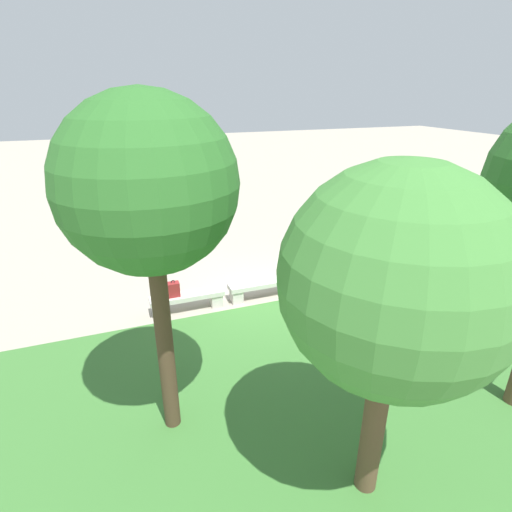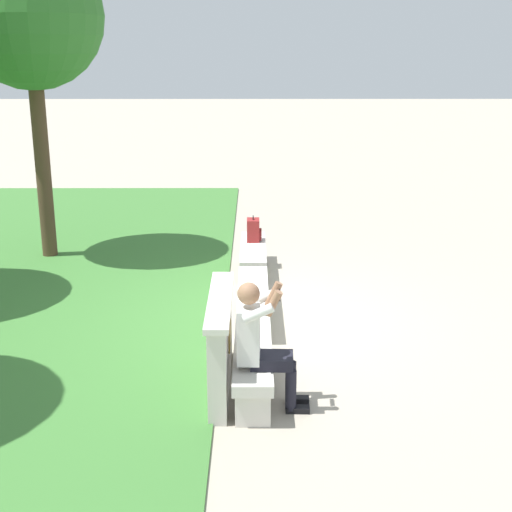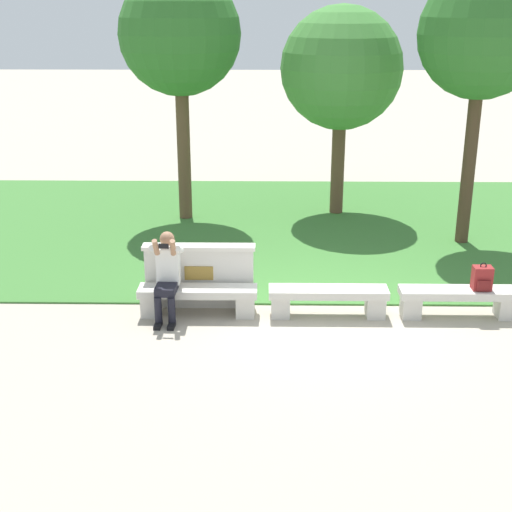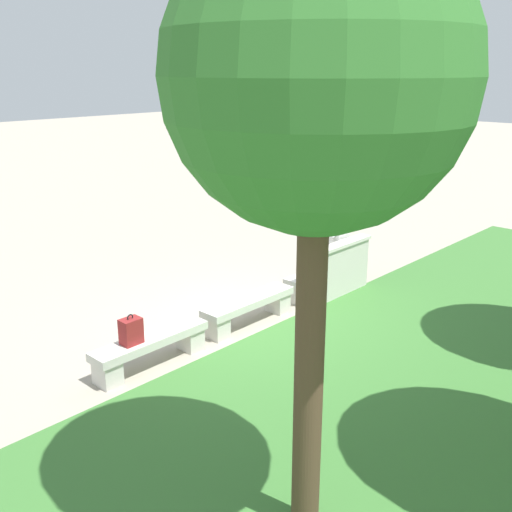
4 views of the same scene
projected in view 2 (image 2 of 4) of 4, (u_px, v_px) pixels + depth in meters
The scene contains 8 objects.
ground_plane at pixel (253, 318), 9.52m from camera, with size 80.00×80.00×0.00m, color #A89E8C.
bench_main at pixel (253, 361), 7.54m from camera, with size 1.80×0.40×0.45m.
bench_near at pixel (253, 298), 9.43m from camera, with size 1.80×0.40×0.45m.
bench_mid at pixel (253, 255), 11.32m from camera, with size 1.80×0.40×0.45m.
backrest_wall_with_plaque at pixel (221, 342), 7.48m from camera, with size 1.73×0.24×1.01m.
person_photographer at pixel (261, 339), 6.99m from camera, with size 0.48×0.73×1.32m.
backpack at pixel (254, 230), 11.53m from camera, with size 0.28×0.24×0.43m.
tree_right_background at pixel (30, 18), 11.19m from camera, with size 2.32×2.32×5.11m.
Camera 2 is at (-8.88, -0.01, 3.51)m, focal length 50.00 mm.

